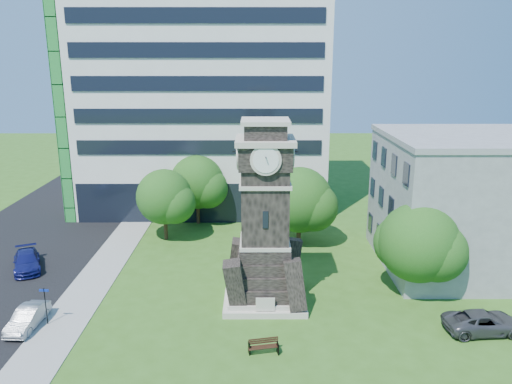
{
  "coord_description": "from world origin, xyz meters",
  "views": [
    {
      "loc": [
        2.36,
        -28.89,
        15.87
      ],
      "look_at": [
        2.43,
        6.47,
        6.37
      ],
      "focal_mm": 35.0,
      "sensor_mm": 36.0,
      "label": 1
    }
  ],
  "objects_px": {
    "car_street_north": "(27,261)",
    "street_sign": "(45,302)",
    "car_street_mid": "(28,318)",
    "car_east_lot": "(484,322)",
    "clock_tower": "(265,226)",
    "park_bench": "(263,346)"
  },
  "relations": [
    {
      "from": "car_street_north",
      "to": "car_east_lot",
      "type": "xyz_separation_m",
      "value": [
        31.34,
        -9.25,
        -0.02
      ]
    },
    {
      "from": "car_street_mid",
      "to": "street_sign",
      "type": "xyz_separation_m",
      "value": [
        1.06,
        0.28,
        0.92
      ]
    },
    {
      "from": "clock_tower",
      "to": "park_bench",
      "type": "distance_m",
      "value": 8.02
    },
    {
      "from": "car_street_mid",
      "to": "car_east_lot",
      "type": "distance_m",
      "value": 27.49
    },
    {
      "from": "park_bench",
      "to": "car_street_north",
      "type": "bearing_deg",
      "value": 136.5
    },
    {
      "from": "clock_tower",
      "to": "car_east_lot",
      "type": "xyz_separation_m",
      "value": [
        13.0,
        -4.22,
        -4.63
      ]
    },
    {
      "from": "car_street_north",
      "to": "car_street_mid",
      "type": "bearing_deg",
      "value": -90.27
    },
    {
      "from": "clock_tower",
      "to": "street_sign",
      "type": "distance_m",
      "value": 14.32
    },
    {
      "from": "car_street_north",
      "to": "street_sign",
      "type": "bearing_deg",
      "value": -83.87
    },
    {
      "from": "street_sign",
      "to": "car_street_north",
      "type": "bearing_deg",
      "value": 124.37
    },
    {
      "from": "clock_tower",
      "to": "car_street_mid",
      "type": "distance_m",
      "value": 15.63
    },
    {
      "from": "car_street_north",
      "to": "street_sign",
      "type": "xyz_separation_m",
      "value": [
        4.92,
        -8.35,
        0.87
      ]
    },
    {
      "from": "car_east_lot",
      "to": "street_sign",
      "type": "height_order",
      "value": "street_sign"
    },
    {
      "from": "clock_tower",
      "to": "car_east_lot",
      "type": "height_order",
      "value": "clock_tower"
    },
    {
      "from": "clock_tower",
      "to": "car_street_mid",
      "type": "bearing_deg",
      "value": -166.04
    },
    {
      "from": "car_street_north",
      "to": "car_east_lot",
      "type": "bearing_deg",
      "value": -40.82
    },
    {
      "from": "car_street_north",
      "to": "street_sign",
      "type": "distance_m",
      "value": 9.74
    },
    {
      "from": "car_street_mid",
      "to": "car_east_lot",
      "type": "bearing_deg",
      "value": 1.62
    },
    {
      "from": "clock_tower",
      "to": "park_bench",
      "type": "bearing_deg",
      "value": -91.61
    },
    {
      "from": "car_street_mid",
      "to": "car_street_north",
      "type": "xyz_separation_m",
      "value": [
        -3.86,
        8.63,
        0.05
      ]
    },
    {
      "from": "car_street_mid",
      "to": "street_sign",
      "type": "relative_size",
      "value": 1.52
    },
    {
      "from": "street_sign",
      "to": "car_east_lot",
      "type": "bearing_deg",
      "value": 1.92
    }
  ]
}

